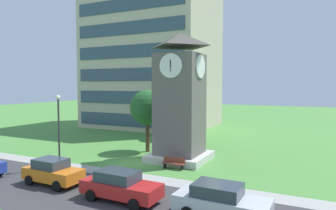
% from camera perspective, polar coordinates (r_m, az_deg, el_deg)
% --- Properties ---
extents(ground_plane, '(160.00, 160.00, 0.00)m').
position_cam_1_polar(ground_plane, '(25.83, -7.05, -10.87)').
color(ground_plane, '#4C893D').
extents(street_asphalt, '(120.00, 7.20, 0.01)m').
position_cam_1_polar(street_asphalt, '(20.34, -18.81, -15.10)').
color(street_asphalt, '#38383A').
rests_on(street_asphalt, ground).
extents(kerb_strip, '(120.00, 1.60, 0.01)m').
position_cam_1_polar(kerb_strip, '(23.51, -11.06, -12.38)').
color(kerb_strip, '#9E9E99').
rests_on(kerb_strip, ground).
extents(office_building, '(18.64, 14.70, 22.40)m').
position_cam_1_polar(office_building, '(49.00, -2.80, 9.24)').
color(office_building, beige).
rests_on(office_building, ground).
extents(clock_tower, '(4.83, 4.83, 10.94)m').
position_cam_1_polar(clock_tower, '(25.92, 2.28, 0.21)').
color(clock_tower, '#605B56').
rests_on(clock_tower, ground).
extents(park_bench, '(1.83, 0.59, 0.88)m').
position_cam_1_polar(park_bench, '(23.88, 1.07, -10.92)').
color(park_bench, brown).
rests_on(park_bench, ground).
extents(street_lamp, '(0.36, 0.36, 5.76)m').
position_cam_1_polar(street_lamp, '(24.58, -19.98, -3.31)').
color(street_lamp, '#333338').
rests_on(street_lamp, ground).
extents(tree_streetside, '(4.70, 4.70, 6.04)m').
position_cam_1_polar(tree_streetside, '(36.75, 2.23, -0.67)').
color(tree_streetside, '#513823').
rests_on(tree_streetside, ground).
extents(tree_by_building, '(3.45, 3.45, 6.08)m').
position_cam_1_polar(tree_by_building, '(29.39, -3.90, -0.51)').
color(tree_by_building, '#513823').
rests_on(tree_by_building, ground).
extents(parked_car_orange, '(4.08, 1.98, 1.69)m').
position_cam_1_polar(parked_car_orange, '(21.59, -20.99, -11.67)').
color(parked_car_orange, orange).
rests_on(parked_car_orange, ground).
extents(parked_car_red, '(4.69, 2.02, 1.69)m').
position_cam_1_polar(parked_car_red, '(17.78, -9.02, -14.80)').
color(parked_car_red, red).
rests_on(parked_car_red, ground).
extents(parked_car_silver, '(4.68, 2.16, 1.69)m').
position_cam_1_polar(parked_car_silver, '(15.67, 9.97, -17.41)').
color(parked_car_silver, silver).
rests_on(parked_car_silver, ground).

